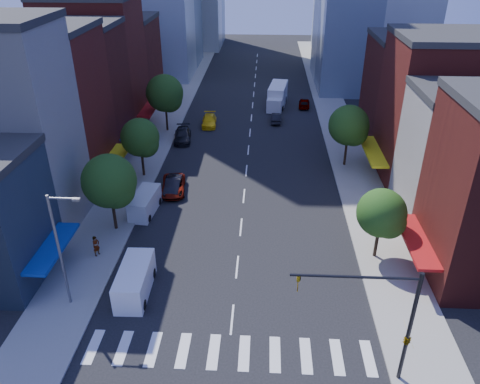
% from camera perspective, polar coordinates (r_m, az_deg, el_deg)
% --- Properties ---
extents(ground, '(220.00, 220.00, 0.00)m').
position_cam_1_polar(ground, '(34.30, -0.97, -15.26)').
color(ground, black).
rests_on(ground, ground).
extents(sidewalk_left, '(5.00, 120.00, 0.15)m').
position_cam_1_polar(sidewalk_left, '(70.33, -9.00, 8.61)').
color(sidewalk_left, gray).
rests_on(sidewalk_left, ground).
extents(sidewalk_right, '(5.00, 120.00, 0.15)m').
position_cam_1_polar(sidewalk_right, '(69.66, 11.78, 8.16)').
color(sidewalk_right, gray).
rests_on(sidewalk_right, ground).
extents(crosswalk, '(19.00, 3.00, 0.01)m').
position_cam_1_polar(crosswalk, '(32.21, -1.35, -18.95)').
color(crosswalk, silver).
rests_on(crosswalk, ground).
extents(bldg_left_2, '(12.00, 9.00, 16.00)m').
position_cam_1_polar(bldg_left_2, '(53.01, -22.96, 9.07)').
color(bldg_left_2, maroon).
rests_on(bldg_left_2, ground).
extents(bldg_left_3, '(12.00, 8.00, 15.00)m').
position_cam_1_polar(bldg_left_3, '(60.54, -19.66, 11.42)').
color(bldg_left_3, '#4E1613').
rests_on(bldg_left_3, ground).
extents(bldg_left_4, '(12.00, 9.00, 17.00)m').
position_cam_1_polar(bldg_left_4, '(67.96, -17.24, 14.44)').
color(bldg_left_4, maroon).
rests_on(bldg_left_4, ground).
extents(bldg_left_5, '(12.00, 10.00, 13.00)m').
position_cam_1_polar(bldg_left_5, '(77.16, -14.75, 14.82)').
color(bldg_left_5, '#4E1613').
rests_on(bldg_left_5, ground).
extents(bldg_right_1, '(12.00, 8.00, 12.00)m').
position_cam_1_polar(bldg_right_1, '(47.46, 26.61, 3.48)').
color(bldg_right_1, '#BBB5AC').
rests_on(bldg_right_1, ground).
extents(bldg_right_2, '(12.00, 10.00, 15.00)m').
position_cam_1_polar(bldg_right_2, '(54.73, 23.67, 8.94)').
color(bldg_right_2, maroon).
rests_on(bldg_right_2, ground).
extents(bldg_right_3, '(12.00, 10.00, 13.00)m').
position_cam_1_polar(bldg_right_3, '(64.04, 20.74, 11.19)').
color(bldg_right_3, '#4E1613').
rests_on(bldg_right_3, ground).
extents(traffic_signal, '(7.24, 2.24, 8.00)m').
position_cam_1_polar(traffic_signal, '(29.26, 18.89, -15.46)').
color(traffic_signal, black).
rests_on(traffic_signal, sidewalk_right).
extents(streetlight, '(2.25, 0.25, 9.00)m').
position_cam_1_polar(streetlight, '(34.46, -21.02, -6.02)').
color(streetlight, slate).
rests_on(streetlight, sidewalk_left).
extents(tree_left_near, '(4.80, 4.80, 7.30)m').
position_cam_1_polar(tree_left_near, '(42.40, -15.46, 1.04)').
color(tree_left_near, black).
rests_on(tree_left_near, sidewalk_left).
extents(tree_left_mid, '(4.20, 4.20, 6.65)m').
position_cam_1_polar(tree_left_mid, '(52.09, -11.93, 6.33)').
color(tree_left_mid, black).
rests_on(tree_left_mid, sidewalk_left).
extents(tree_left_far, '(5.00, 5.00, 7.75)m').
position_cam_1_polar(tree_left_far, '(64.71, -9.03, 11.63)').
color(tree_left_far, black).
rests_on(tree_left_far, sidewalk_left).
extents(tree_right_near, '(4.00, 4.00, 6.20)m').
position_cam_1_polar(tree_right_near, '(39.24, 17.07, -2.71)').
color(tree_right_near, black).
rests_on(tree_right_near, sidewalk_right).
extents(tree_right_far, '(4.60, 4.60, 7.20)m').
position_cam_1_polar(tree_right_far, '(54.86, 13.27, 7.71)').
color(tree_right_far, black).
rests_on(tree_right_far, sidewalk_right).
extents(parked_car_front, '(1.90, 3.99, 1.32)m').
position_cam_1_polar(parked_car_front, '(37.32, -12.63, -10.48)').
color(parked_car_front, silver).
rests_on(parked_car_front, ground).
extents(parked_car_second, '(1.65, 4.52, 1.48)m').
position_cam_1_polar(parked_car_second, '(49.87, -8.12, 0.82)').
color(parked_car_second, black).
rests_on(parked_car_second, ground).
extents(parked_car_third, '(3.01, 5.39, 1.43)m').
position_cam_1_polar(parked_car_third, '(49.86, -8.13, 0.78)').
color(parked_car_third, '#999999').
rests_on(parked_car_third, ground).
extents(parked_car_rear, '(2.69, 5.40, 1.51)m').
position_cam_1_polar(parked_car_rear, '(62.69, -7.01, 6.89)').
color(parked_car_rear, black).
rests_on(parked_car_rear, ground).
extents(cargo_van_near, '(2.27, 5.36, 2.26)m').
position_cam_1_polar(cargo_van_near, '(36.49, -12.75, -10.61)').
color(cargo_van_near, white).
rests_on(cargo_van_near, ground).
extents(cargo_van_far, '(2.38, 4.97, 2.05)m').
position_cam_1_polar(cargo_van_far, '(46.37, -11.57, -1.39)').
color(cargo_van_far, silver).
rests_on(cargo_van_far, ground).
extents(taxi, '(2.26, 4.95, 1.40)m').
position_cam_1_polar(taxi, '(67.69, -3.78, 8.66)').
color(taxi, yellow).
rests_on(taxi, ground).
extents(traffic_car_oncoming, '(1.49, 3.99, 1.30)m').
position_cam_1_polar(traffic_car_oncoming, '(69.04, 4.43, 9.00)').
color(traffic_car_oncoming, black).
rests_on(traffic_car_oncoming, ground).
extents(traffic_car_far, '(2.01, 4.27, 1.41)m').
position_cam_1_polar(traffic_car_far, '(75.96, 7.85, 10.71)').
color(traffic_car_far, '#999999').
rests_on(traffic_car_far, ground).
extents(box_truck, '(3.47, 8.42, 3.29)m').
position_cam_1_polar(box_truck, '(75.89, 4.57, 11.55)').
color(box_truck, silver).
rests_on(box_truck, ground).
extents(pedestrian_near, '(0.71, 0.80, 1.83)m').
position_cam_1_polar(pedestrian_near, '(41.18, -17.13, -6.29)').
color(pedestrian_near, '#999999').
rests_on(pedestrian_near, sidewalk_left).
extents(pedestrian_far, '(1.03, 1.14, 1.90)m').
position_cam_1_polar(pedestrian_far, '(48.78, -16.05, -0.27)').
color(pedestrian_far, '#999999').
rests_on(pedestrian_far, sidewalk_left).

